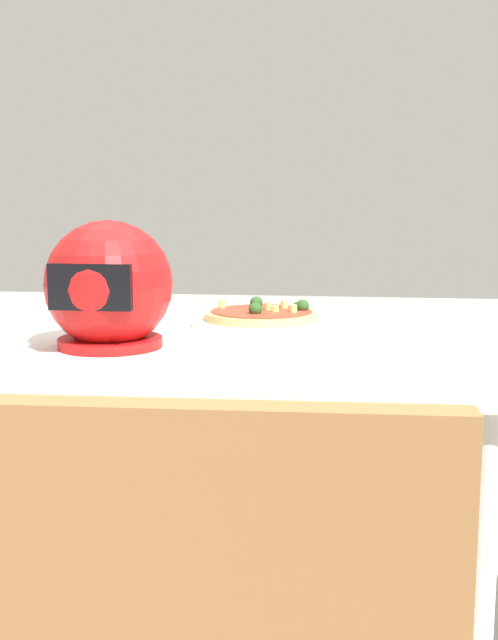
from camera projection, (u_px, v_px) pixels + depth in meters
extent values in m
cube|color=beige|center=(236.00, 340.00, 1.69)|extent=(1.06, 1.00, 0.03)
cylinder|color=beige|center=(425.00, 449.00, 2.12)|extent=(0.05, 0.05, 0.73)
cylinder|color=beige|center=(100.00, 436.00, 2.23)|extent=(0.05, 0.05, 0.73)
cylinder|color=beige|center=(478.00, 618.00, 1.25)|extent=(0.05, 0.05, 0.73)
cylinder|color=white|center=(261.00, 322.00, 1.81)|extent=(0.33, 0.33, 0.01)
cylinder|color=tan|center=(261.00, 316.00, 1.81)|extent=(0.27, 0.27, 0.02)
cylinder|color=red|center=(261.00, 311.00, 1.80)|extent=(0.24, 0.24, 0.00)
sphere|color=#234C1E|center=(297.00, 307.00, 1.82)|extent=(0.02, 0.02, 0.02)
sphere|color=#234C1E|center=(256.00, 303.00, 1.87)|extent=(0.03, 0.03, 0.03)
sphere|color=#234C1E|center=(255.00, 309.00, 1.76)|extent=(0.03, 0.03, 0.03)
sphere|color=#234C1E|center=(303.00, 306.00, 1.81)|extent=(0.03, 0.03, 0.03)
cylinder|color=#E0D172|center=(222.00, 304.00, 1.85)|extent=(0.02, 0.02, 0.02)
cylinder|color=#E0D172|center=(268.00, 306.00, 1.82)|extent=(0.02, 0.02, 0.02)
cylinder|color=#E0D172|center=(275.00, 309.00, 1.79)|extent=(0.02, 0.02, 0.01)
cylinder|color=#E0D172|center=(284.00, 304.00, 1.85)|extent=(0.02, 0.02, 0.02)
cylinder|color=#E0D172|center=(293.00, 309.00, 1.78)|extent=(0.03, 0.03, 0.02)
sphere|color=#B21414|center=(109.00, 284.00, 1.50)|extent=(0.25, 0.25, 0.25)
cylinder|color=#B21414|center=(110.00, 342.00, 1.52)|extent=(0.21, 0.21, 0.02)
cube|color=black|center=(90.00, 287.00, 1.39)|extent=(0.16, 0.02, 0.09)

